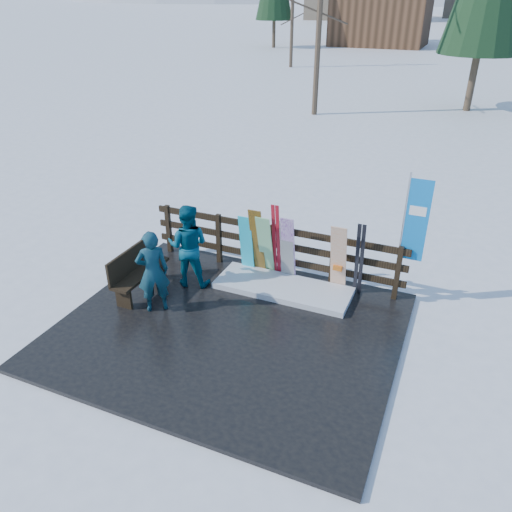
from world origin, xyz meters
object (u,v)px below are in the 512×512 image
at_px(person_front, 153,272).
at_px(snowboard_4, 287,251).
at_px(bench, 137,269).
at_px(snowboard_3, 288,250).
at_px(snowboard_0, 246,245).
at_px(snowboard_2, 257,242).
at_px(snowboard_5, 338,259).
at_px(person_back, 188,246).
at_px(snowboard_1, 265,246).
at_px(rental_flag, 413,225).

bearing_deg(person_front, snowboard_4, -175.10).
bearing_deg(bench, snowboard_4, 31.13).
xyz_separation_m(bench, snowboard_3, (2.63, 1.57, 0.24)).
relative_size(bench, snowboard_4, 1.06).
xyz_separation_m(bench, person_front, (0.67, -0.40, 0.31)).
xyz_separation_m(snowboard_0, snowboard_2, (0.25, 0.00, 0.10)).
distance_m(snowboard_3, snowboard_4, 0.05).
bearing_deg(snowboard_5, person_back, -163.35).
height_order(snowboard_5, person_front, person_front).
height_order(snowboard_1, person_back, person_back).
relative_size(snowboard_2, person_front, 0.96).
distance_m(person_front, person_back, 1.11).
height_order(snowboard_0, person_back, person_back).
relative_size(rental_flag, person_back, 1.48).
height_order(snowboard_2, person_front, person_front).
relative_size(bench, snowboard_3, 0.98).
height_order(snowboard_1, snowboard_5, snowboard_5).
xyz_separation_m(snowboard_3, rental_flag, (2.32, 0.27, 0.86)).
height_order(bench, snowboard_5, snowboard_5).
xyz_separation_m(snowboard_1, person_front, (-1.46, -1.97, 0.10)).
relative_size(snowboard_1, person_front, 0.91).
relative_size(snowboard_0, snowboard_2, 0.86).
xyz_separation_m(snowboard_0, snowboard_1, (0.44, 0.00, 0.05)).
bearing_deg(snowboard_4, snowboard_1, -180.00).
bearing_deg(snowboard_2, person_back, -143.06).
relative_size(snowboard_4, rental_flag, 0.55).
height_order(bench, snowboard_1, snowboard_1).
xyz_separation_m(snowboard_1, snowboard_4, (0.48, 0.00, -0.02)).
xyz_separation_m(snowboard_5, person_back, (-2.89, -0.86, 0.12)).
distance_m(bench, snowboard_4, 3.05).
bearing_deg(snowboard_4, rental_flag, 6.57).
xyz_separation_m(snowboard_2, rental_flag, (3.01, 0.27, 0.82)).
xyz_separation_m(snowboard_2, snowboard_5, (1.74, 0.00, -0.02)).
relative_size(snowboard_0, person_back, 0.78).
xyz_separation_m(snowboard_2, person_front, (-1.27, -1.97, 0.04)).
distance_m(bench, rental_flag, 5.39).
distance_m(bench, snowboard_0, 2.31).
distance_m(snowboard_4, snowboard_5, 1.08).
bearing_deg(snowboard_0, bench, -137.03).
relative_size(snowboard_0, snowboard_3, 0.90).
bearing_deg(snowboard_3, bench, -149.11).
bearing_deg(snowboard_3, snowboard_4, 180.00).
bearing_deg(rental_flag, snowboard_5, -167.98).
height_order(person_front, person_back, person_back).
bearing_deg(snowboard_4, snowboard_0, -180.00).
bearing_deg(snowboard_1, snowboard_0, 180.00).
distance_m(snowboard_2, snowboard_5, 1.74).
bearing_deg(person_back, person_front, 69.25).
distance_m(bench, person_front, 0.83).
height_order(snowboard_0, snowboard_2, snowboard_2).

